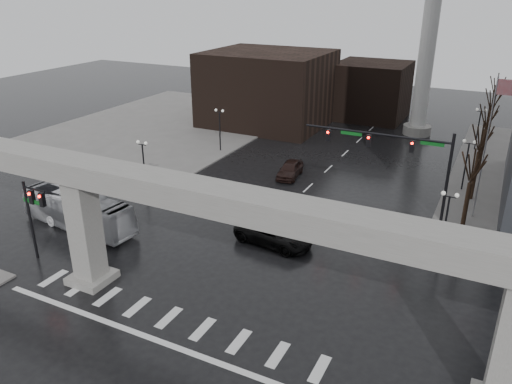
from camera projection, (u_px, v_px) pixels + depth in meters
ground at (178, 309)px, 30.78m from camera, size 160.00×160.00×0.00m
sidewalk_nw at (173, 123)px, 71.16m from camera, size 28.00×36.00×0.15m
elevated_guideway at (190, 212)px, 27.58m from camera, size 48.00×2.60×8.70m
building_far_left at (268, 88)px, 69.20m from camera, size 16.00×14.00×10.00m
building_far_mid at (371, 90)px, 72.84m from camera, size 10.00×10.00×8.00m
smokestack at (430, 29)px, 60.95m from camera, size 3.60×3.60×30.00m
signal_mast_arm at (401, 154)px, 40.25m from camera, size 12.12×0.43×8.00m
signal_left_pole at (34, 208)px, 34.69m from camera, size 2.30×0.30×6.00m
flagpole_assembly at (492, 133)px, 39.61m from camera, size 2.06×0.12×12.00m
lamp_right_0 at (447, 213)px, 35.35m from camera, size 1.22×0.32×5.11m
lamp_right_1 at (467, 157)px, 46.87m from camera, size 1.22×0.32×5.11m
lamp_right_2 at (479, 122)px, 58.38m from camera, size 1.22×0.32×5.11m
lamp_left_0 at (143, 158)px, 46.55m from camera, size 1.22×0.32×5.11m
lamp_left_1 at (220, 123)px, 58.07m from camera, size 1.22×0.32×5.11m
lamp_left_2 at (271, 100)px, 69.59m from camera, size 1.22×0.32×5.11m
tree_right_0 at (467, 204)px, 38.49m from camera, size 1.09×1.58×7.50m
tree_right_1 at (476, 171)px, 45.05m from camera, size 1.09×1.61×7.67m
tree_right_2 at (483, 146)px, 51.60m from camera, size 1.10×1.63×7.85m
tree_right_3 at (488, 127)px, 58.16m from camera, size 1.11×1.66×8.02m
tree_right_4 at (492, 112)px, 64.72m from camera, size 1.12×1.69×8.19m
pickup_truck at (274, 233)px, 38.14m from camera, size 6.50×3.60×1.72m
city_bus at (78, 210)px, 40.43m from camera, size 11.06×3.58×3.03m
far_car at (290, 169)px, 51.34m from camera, size 2.49×4.98×1.63m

